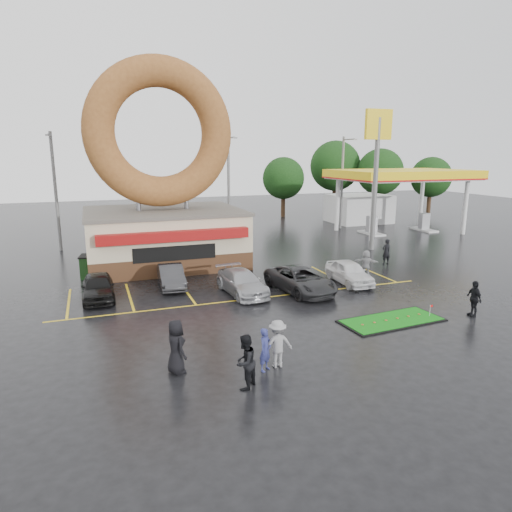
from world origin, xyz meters
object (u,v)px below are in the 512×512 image
object	(u,v)px
streetlight_mid	(229,184)
shell_sign	(377,154)
car_white	(349,272)
car_black	(98,287)
putting_green	(392,320)
streetlight_left	(55,189)
car_dgrey	(171,276)
donut_shop	(163,198)
person_cameraman	(474,299)
person_blue	(265,350)
gas_station	(382,191)
car_grey	(300,280)
dumpster	(97,267)
streetlight_right	(342,180)
car_silver	(242,282)

from	to	relation	value
streetlight_mid	shell_sign	bearing A→B (deg)	-44.73
shell_sign	car_white	bearing A→B (deg)	-131.06
car_black	putting_green	xyz separation A→B (m)	(12.34, -7.89, -0.63)
streetlight_left	car_dgrey	bearing A→B (deg)	-63.64
donut_shop	person_cameraman	xyz separation A→B (m)	(11.75, -15.47, -3.62)
car_dgrey	car_white	world-z (taller)	car_white
streetlight_mid	person_blue	distance (m)	26.28
gas_station	car_grey	world-z (taller)	gas_station
donut_shop	dumpster	xyz separation A→B (m)	(-4.50, -2.28, -3.81)
person_blue	person_cameraman	xyz separation A→B (m)	(11.02, 1.79, 0.08)
donut_shop	car_white	bearing A→B (deg)	-43.35
donut_shop	streetlight_mid	world-z (taller)	donut_shop
shell_sign	gas_station	bearing A→B (deg)	51.93
streetlight_right	car_dgrey	distance (m)	24.98
streetlight_left	person_cameraman	world-z (taller)	streetlight_left
donut_shop	car_silver	distance (m)	9.74
car_silver	person_cameraman	bearing A→B (deg)	-42.41
car_dgrey	person_cameraman	world-z (taller)	person_cameraman
streetlight_left	dumpster	bearing A→B (deg)	-74.84
streetlight_left	dumpster	xyz separation A→B (m)	(2.50, -9.22, -4.13)
donut_shop	car_grey	distance (m)	11.60
person_blue	person_cameraman	size ratio (longest dim) A/B	0.91
streetlight_right	car_white	distance (m)	20.60
donut_shop	car_silver	size ratio (longest dim) A/B	3.12
gas_station	car_dgrey	distance (m)	27.58
gas_station	shell_sign	distance (m)	11.93
streetlight_left	car_silver	size ratio (longest dim) A/B	2.08
car_dgrey	putting_green	size ratio (longest dim) A/B	0.77
donut_shop	dumpster	size ratio (longest dim) A/B	7.50
car_silver	person_cameraman	world-z (taller)	person_cameraman
streetlight_right	car_dgrey	xyz separation A→B (m)	(-19.60, -14.91, -4.16)
shell_sign	streetlight_right	distance (m)	10.68
streetlight_right	car_dgrey	world-z (taller)	streetlight_right
donut_shop	shell_sign	world-z (taller)	donut_shop
putting_green	dumpster	bearing A→B (deg)	134.56
car_silver	donut_shop	bearing A→B (deg)	103.25
donut_shop	person_blue	world-z (taller)	donut_shop
streetlight_left	car_grey	world-z (taller)	streetlight_left
streetlight_left	car_white	size ratio (longest dim) A/B	2.31
donut_shop	shell_sign	xyz separation A→B (m)	(16.00, -0.97, 2.91)
car_silver	streetlight_right	bearing A→B (deg)	42.38
streetlight_right	person_blue	bearing A→B (deg)	-124.88
donut_shop	putting_green	distance (m)	17.28
dumpster	person_blue	bearing A→B (deg)	-61.00
streetlight_left	car_dgrey	distance (m)	14.99
streetlight_mid	car_dgrey	xyz separation A→B (m)	(-7.60, -13.91, -4.16)
gas_station	person_blue	distance (m)	33.78
donut_shop	shell_sign	size ratio (longest dim) A/B	1.27
shell_sign	streetlight_mid	distance (m)	12.93
person_blue	car_silver	bearing A→B (deg)	40.22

